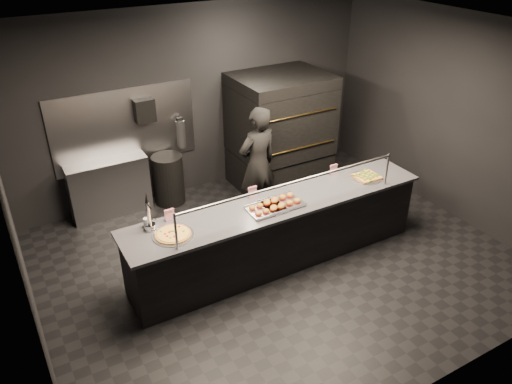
% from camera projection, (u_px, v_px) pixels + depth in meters
% --- Properties ---
extents(room, '(6.04, 6.00, 3.00)m').
position_uv_depth(room, '(276.00, 160.00, 6.08)').
color(room, black).
rests_on(room, ground).
extents(service_counter, '(4.10, 0.78, 1.37)m').
position_uv_depth(service_counter, '(278.00, 232.00, 6.55)').
color(service_counter, black).
rests_on(service_counter, ground).
extents(pizza_oven, '(1.50, 1.23, 1.91)m').
position_uv_depth(pizza_oven, '(280.00, 131.00, 8.27)').
color(pizza_oven, black).
rests_on(pizza_oven, ground).
extents(prep_shelf, '(1.20, 0.35, 0.90)m').
position_uv_depth(prep_shelf, '(110.00, 188.00, 7.63)').
color(prep_shelf, '#99999E').
rests_on(prep_shelf, ground).
extents(towel_dispenser, '(0.30, 0.20, 0.35)m').
position_uv_depth(towel_dispenser, '(144.00, 110.00, 7.45)').
color(towel_dispenser, black).
rests_on(towel_dispenser, room).
extents(fire_extinguisher, '(0.14, 0.14, 0.51)m').
position_uv_depth(fire_extinguisher, '(181.00, 134.00, 7.93)').
color(fire_extinguisher, '#B2B2B7').
rests_on(fire_extinguisher, room).
extents(beer_tap, '(0.13, 0.18, 0.49)m').
position_uv_depth(beer_tap, '(149.00, 219.00, 5.71)').
color(beer_tap, silver).
rests_on(beer_tap, service_counter).
extents(round_pizza, '(0.47, 0.47, 0.03)m').
position_uv_depth(round_pizza, '(173.00, 235.00, 5.66)').
color(round_pizza, silver).
rests_on(round_pizza, service_counter).
extents(slider_tray_a, '(0.47, 0.35, 0.07)m').
position_uv_depth(slider_tray_a, '(267.00, 208.00, 6.14)').
color(slider_tray_a, silver).
rests_on(slider_tray_a, service_counter).
extents(slider_tray_b, '(0.54, 0.43, 0.08)m').
position_uv_depth(slider_tray_b, '(282.00, 202.00, 6.26)').
color(slider_tray_b, silver).
rests_on(slider_tray_b, service_counter).
extents(square_pizza, '(0.42, 0.42, 0.05)m').
position_uv_depth(square_pizza, '(367.00, 177.00, 6.89)').
color(square_pizza, silver).
rests_on(square_pizza, service_counter).
extents(condiment_jar, '(0.17, 0.07, 0.11)m').
position_uv_depth(condiment_jar, '(149.00, 222.00, 5.82)').
color(condiment_jar, silver).
rests_on(condiment_jar, service_counter).
extents(tent_cards, '(2.55, 0.04, 0.15)m').
position_uv_depth(tent_cards, '(256.00, 191.00, 6.43)').
color(tent_cards, white).
rests_on(tent_cards, service_counter).
extents(trash_bin, '(0.49, 0.49, 0.81)m').
position_uv_depth(trash_bin, '(169.00, 179.00, 7.97)').
color(trash_bin, black).
rests_on(trash_bin, ground).
extents(worker, '(0.69, 0.50, 1.77)m').
position_uv_depth(worker, '(258.00, 164.00, 7.36)').
color(worker, black).
rests_on(worker, ground).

